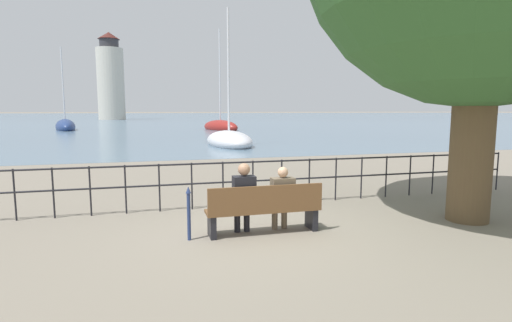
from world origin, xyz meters
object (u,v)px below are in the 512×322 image
(closed_umbrella, at_px, (189,210))
(sailboat_3, at_px, (229,141))
(seated_person_right, at_px, (282,196))
(sailboat_1, at_px, (220,127))
(park_bench, at_px, (264,210))
(seated_person_left, at_px, (244,195))
(harbor_lighthouse, at_px, (111,79))
(sailboat_2, at_px, (65,127))

(closed_umbrella, relative_size, sailboat_3, 0.11)
(seated_person_right, bearing_deg, sailboat_3, 81.66)
(seated_person_right, relative_size, sailboat_1, 0.10)
(park_bench, relative_size, closed_umbrella, 2.23)
(sailboat_1, height_order, sailboat_3, sailboat_1)
(seated_person_left, relative_size, seated_person_right, 1.08)
(closed_umbrella, bearing_deg, harbor_lighthouse, 95.17)
(seated_person_left, bearing_deg, seated_person_right, 0.24)
(sailboat_1, bearing_deg, seated_person_left, -121.40)
(seated_person_left, relative_size, closed_umbrella, 1.38)
(park_bench, distance_m, seated_person_left, 0.45)
(seated_person_right, distance_m, sailboat_2, 43.25)
(park_bench, height_order, seated_person_right, seated_person_right)
(park_bench, bearing_deg, sailboat_2, 104.38)
(closed_umbrella, xyz_separation_m, sailboat_3, (4.30, 17.85, -0.22))
(seated_person_left, relative_size, sailboat_1, 0.11)
(closed_umbrella, height_order, sailboat_1, sailboat_1)
(park_bench, xyz_separation_m, seated_person_right, (0.36, 0.08, 0.21))
(seated_person_left, xyz_separation_m, sailboat_2, (-10.38, 41.80, -0.32))
(seated_person_right, height_order, harbor_lighthouse, harbor_lighthouse)
(closed_umbrella, relative_size, sailboat_2, 0.10)
(seated_person_right, xyz_separation_m, harbor_lighthouse, (-10.13, 93.21, 8.64))
(seated_person_left, relative_size, sailboat_2, 0.13)
(seated_person_right, bearing_deg, harbor_lighthouse, 96.21)
(sailboat_1, bearing_deg, seated_person_right, -120.32)
(closed_umbrella, bearing_deg, seated_person_right, 2.87)
(sailboat_2, bearing_deg, sailboat_1, -27.34)
(sailboat_3, bearing_deg, closed_umbrella, -107.65)
(park_bench, xyz_separation_m, closed_umbrella, (-1.33, -0.00, 0.07))
(seated_person_right, distance_m, closed_umbrella, 1.70)
(park_bench, distance_m, harbor_lighthouse, 94.22)
(seated_person_left, distance_m, harbor_lighthouse, 94.08)
(park_bench, distance_m, closed_umbrella, 1.34)
(sailboat_1, xyz_separation_m, sailboat_2, (-16.68, 4.40, 0.01))
(park_bench, relative_size, sailboat_1, 0.18)
(sailboat_1, relative_size, harbor_lighthouse, 0.57)
(sailboat_1, relative_size, sailboat_2, 1.19)
(park_bench, height_order, sailboat_1, sailboat_1)
(seated_person_right, relative_size, sailboat_2, 0.12)
(park_bench, distance_m, seated_person_right, 0.42)
(sailboat_3, height_order, harbor_lighthouse, harbor_lighthouse)
(park_bench, bearing_deg, closed_umbrella, -179.85)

